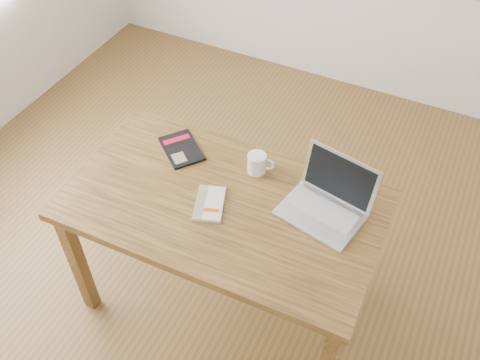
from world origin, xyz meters
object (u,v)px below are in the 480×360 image
at_px(white_guidebook, 209,204).
at_px(black_guidebook, 181,149).
at_px(desk, 224,215).
at_px(laptop, 327,201).
at_px(coffee_mug, 257,163).

xyz_separation_m(white_guidebook, black_guidebook, (-0.28, 0.24, -0.00)).
height_order(desk, white_guidebook, white_guidebook).
xyz_separation_m(white_guidebook, laptop, (0.45, 0.19, 0.04)).
bearing_deg(desk, coffee_mug, 76.21).
height_order(black_guidebook, laptop, laptop).
distance_m(white_guidebook, black_guidebook, 0.37).
bearing_deg(coffee_mug, desk, -118.54).
distance_m(desk, laptop, 0.45).
bearing_deg(laptop, coffee_mug, 178.73).
xyz_separation_m(black_guidebook, laptop, (0.72, -0.05, 0.04)).
bearing_deg(coffee_mug, white_guidebook, -125.28).
relative_size(desk, coffee_mug, 11.17).
distance_m(white_guidebook, coffee_mug, 0.29).
relative_size(laptop, coffee_mug, 3.11).
bearing_deg(black_guidebook, white_guidebook, -92.13).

